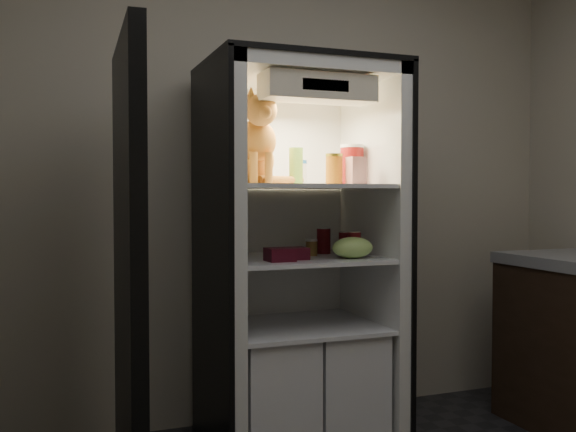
% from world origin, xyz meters
% --- Properties ---
extents(room_shell, '(3.60, 3.60, 3.60)m').
position_xyz_m(room_shell, '(0.00, 0.00, 1.62)').
color(room_shell, white).
rests_on(room_shell, floor).
extents(refrigerator, '(0.90, 0.72, 1.88)m').
position_xyz_m(refrigerator, '(0.00, 1.38, 0.79)').
color(refrigerator, white).
rests_on(refrigerator, floor).
extents(fridge_door, '(0.09, 0.87, 1.85)m').
position_xyz_m(fridge_door, '(-0.85, 1.01, 0.91)').
color(fridge_door, black).
rests_on(fridge_door, floor).
extents(tabby_cat, '(0.37, 0.42, 0.45)m').
position_xyz_m(tabby_cat, '(-0.22, 1.35, 1.46)').
color(tabby_cat, '#B95F17').
rests_on(tabby_cat, refrigerator).
extents(parmesan_shaker, '(0.07, 0.07, 0.18)m').
position_xyz_m(parmesan_shaker, '(-0.01, 1.35, 1.38)').
color(parmesan_shaker, '#258B27').
rests_on(parmesan_shaker, refrigerator).
extents(mayo_tub, '(0.09, 0.09, 0.12)m').
position_xyz_m(mayo_tub, '(0.04, 1.46, 1.35)').
color(mayo_tub, white).
rests_on(mayo_tub, refrigerator).
extents(salsa_jar, '(0.08, 0.08, 0.15)m').
position_xyz_m(salsa_jar, '(0.15, 1.26, 1.36)').
color(salsa_jar, maroon).
rests_on(salsa_jar, refrigerator).
extents(pepper_jar, '(0.12, 0.12, 0.20)m').
position_xyz_m(pepper_jar, '(0.30, 1.36, 1.39)').
color(pepper_jar, maroon).
rests_on(pepper_jar, refrigerator).
extents(cream_carton, '(0.08, 0.08, 0.13)m').
position_xyz_m(cream_carton, '(0.24, 1.19, 1.36)').
color(cream_carton, white).
rests_on(cream_carton, refrigerator).
extents(soda_can_a, '(0.07, 0.07, 0.13)m').
position_xyz_m(soda_can_a, '(0.17, 1.43, 1.01)').
color(soda_can_a, black).
rests_on(soda_can_a, refrigerator).
extents(soda_can_b, '(0.06, 0.06, 0.11)m').
position_xyz_m(soda_can_b, '(0.25, 1.35, 1.00)').
color(soda_can_b, black).
rests_on(soda_can_b, refrigerator).
extents(soda_can_c, '(0.07, 0.07, 0.12)m').
position_xyz_m(soda_can_c, '(0.24, 1.22, 1.00)').
color(soda_can_c, black).
rests_on(soda_can_c, refrigerator).
extents(condiment_jar, '(0.06, 0.06, 0.08)m').
position_xyz_m(condiment_jar, '(0.07, 1.35, 0.98)').
color(condiment_jar, brown).
rests_on(condiment_jar, refrigerator).
extents(grape_bag, '(0.20, 0.15, 0.10)m').
position_xyz_m(grape_bag, '(0.20, 1.16, 0.99)').
color(grape_bag, '#82AE51').
rests_on(grape_bag, refrigerator).
extents(berry_box_left, '(0.12, 0.12, 0.06)m').
position_xyz_m(berry_box_left, '(-0.16, 1.16, 0.97)').
color(berry_box_left, '#4A0C18').
rests_on(berry_box_left, refrigerator).
extents(berry_box_right, '(0.11, 0.11, 0.06)m').
position_xyz_m(berry_box_right, '(-0.07, 1.21, 0.97)').
color(berry_box_right, '#4A0C18').
rests_on(berry_box_right, refrigerator).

